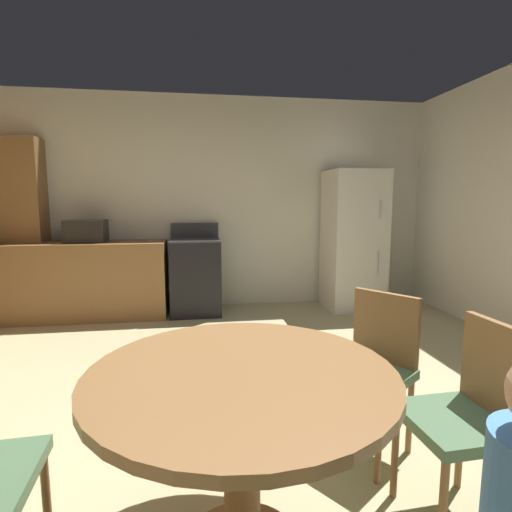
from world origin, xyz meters
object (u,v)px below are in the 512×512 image
oven_range (196,276)px  chair_east (471,409)px  refrigerator (353,240)px  dining_table (242,411)px  chair_northeast (374,362)px  microwave (86,231)px

oven_range → chair_east: bearing=-71.6°
refrigerator → dining_table: 3.90m
dining_table → chair_northeast: bearing=35.9°
refrigerator → microwave: size_ratio=4.00×
dining_table → chair_east: 0.98m
refrigerator → chair_northeast: (-1.04, -2.86, -0.38)m
oven_range → dining_table: size_ratio=0.97×
oven_range → chair_northeast: 3.07m
chair_east → microwave: bearing=-57.5°
oven_range → microwave: size_ratio=2.50×
oven_range → dining_table: 3.49m
microwave → oven_range: bearing=0.2°
microwave → dining_table: microwave is taller
microwave → chair_east: (2.40, -3.44, -0.53)m
chair_northeast → chair_east: bearing=73.2°
chair_east → chair_northeast: bearing=-73.2°
oven_range → chair_northeast: (0.96, -2.91, 0.03)m
oven_range → microwave: 1.37m
oven_range → chair_east: oven_range is taller
microwave → refrigerator: bearing=-0.9°
oven_range → dining_table: (0.17, -3.49, 0.13)m
dining_table → chair_east: (0.98, 0.04, -0.10)m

